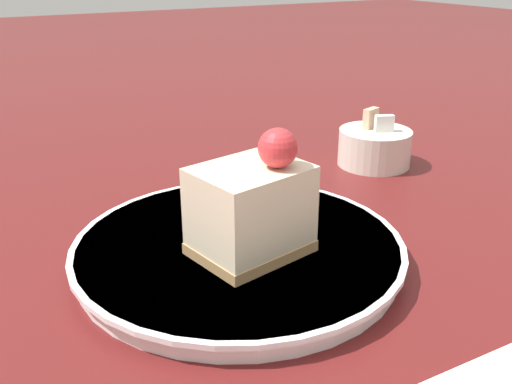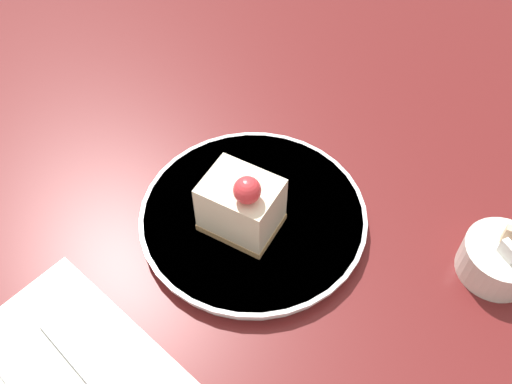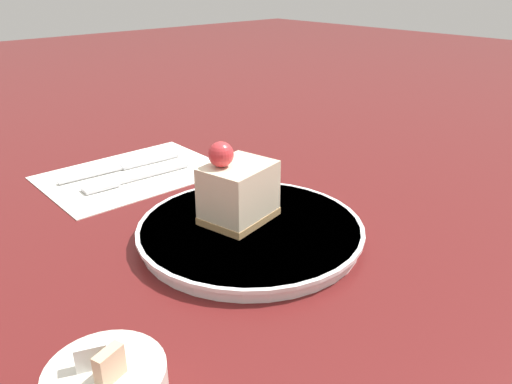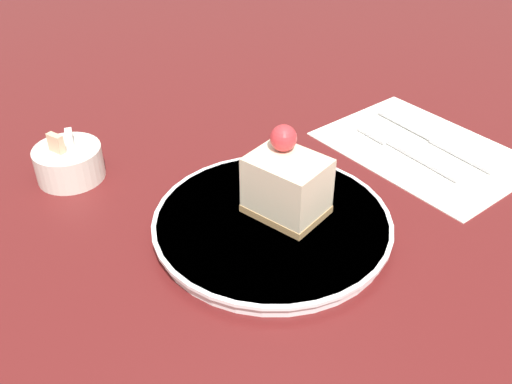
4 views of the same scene
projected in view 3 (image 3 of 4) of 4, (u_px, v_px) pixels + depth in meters
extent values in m
plane|color=#5B1919|center=(264.00, 246.00, 0.54)|extent=(4.00, 4.00, 0.00)
cylinder|color=white|center=(248.00, 233.00, 0.55)|extent=(0.24, 0.24, 0.02)
cylinder|color=white|center=(248.00, 228.00, 0.55)|extent=(0.25, 0.25, 0.00)
cube|color=#AD8451|center=(236.00, 217.00, 0.56)|extent=(0.08, 0.09, 0.01)
cube|color=beige|center=(235.00, 190.00, 0.54)|extent=(0.07, 0.09, 0.06)
sphere|color=red|center=(221.00, 154.00, 0.53)|extent=(0.03, 0.03, 0.03)
cube|color=white|center=(130.00, 174.00, 0.73)|extent=(0.18, 0.25, 0.00)
cube|color=silver|center=(154.00, 173.00, 0.72)|extent=(0.02, 0.11, 0.00)
cube|color=silver|center=(101.00, 187.00, 0.68)|extent=(0.03, 0.05, 0.00)
cube|color=silver|center=(150.00, 161.00, 0.77)|extent=(0.02, 0.10, 0.00)
cube|color=silver|center=(91.00, 175.00, 0.72)|extent=(0.02, 0.09, 0.00)
cube|color=#D8B28C|center=(110.00, 366.00, 0.31)|extent=(0.01, 0.02, 0.02)
cube|color=white|center=(91.00, 357.00, 0.32)|extent=(0.02, 0.02, 0.02)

